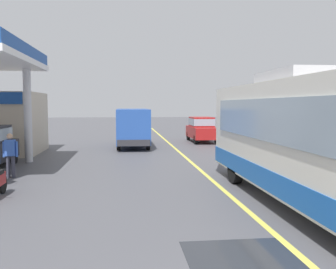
{
  "coord_description": "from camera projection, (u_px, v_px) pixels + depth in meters",
  "views": [
    {
      "loc": [
        -3.11,
        -4.03,
        2.71
      ],
      "look_at": [
        -1.5,
        10.0,
        1.6
      ],
      "focal_mm": 40.39,
      "sensor_mm": 36.0,
      "label": 1
    }
  ],
  "objects": [
    {
      "name": "ground",
      "position": [
        173.0,
        147.0,
        24.37
      ],
      "size": [
        120.0,
        120.0,
        0.0
      ],
      "primitive_type": "plane",
      "color": "#4C4C51"
    },
    {
      "name": "lane_divider_stripe",
      "position": [
        186.0,
        158.0,
        19.41
      ],
      "size": [
        0.16,
        50.0,
        0.01
      ],
      "primitive_type": "cube",
      "color": "#D8CC4C",
      "rests_on": "ground"
    },
    {
      "name": "coach_bus_main",
      "position": [
        314.0,
        143.0,
        9.8
      ],
      "size": [
        2.6,
        11.04,
        3.69
      ],
      "color": "silver",
      "rests_on": "ground"
    },
    {
      "name": "minibus_opposing_lane",
      "position": [
        133.0,
        124.0,
        24.51
      ],
      "size": [
        2.04,
        6.13,
        2.44
      ],
      "color": "#264C9E",
      "rests_on": "ground"
    },
    {
      "name": "pedestrian_near_pump",
      "position": [
        10.0,
        153.0,
        14.01
      ],
      "size": [
        0.55,
        0.22,
        1.66
      ],
      "color": "#33333F",
      "rests_on": "ground"
    },
    {
      "name": "car_trailing_behind_bus",
      "position": [
        202.0,
        128.0,
        27.68
      ],
      "size": [
        1.7,
        4.2,
        1.82
      ],
      "color": "maroon",
      "rests_on": "ground"
    }
  ]
}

